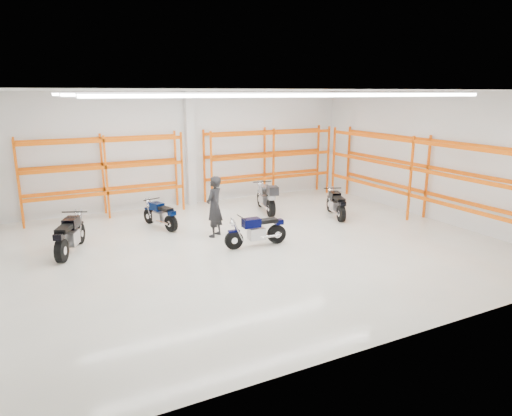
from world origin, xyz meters
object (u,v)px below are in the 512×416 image
motorcycle_back_d (336,205)px  standing_man (214,207)px  motorcycle_back_b (161,216)px  motorcycle_main (259,231)px  motorcycle_back_a (69,236)px  motorcycle_back_c (267,198)px  structural_column (190,149)px

motorcycle_back_d → standing_man: size_ratio=1.00×
motorcycle_back_b → motorcycle_back_d: (6.09, -1.55, 0.03)m
motorcycle_main → standing_man: 1.75m
motorcycle_back_d → motorcycle_main: bearing=-158.6°
motorcycle_back_b → motorcycle_back_a: bearing=-156.5°
motorcycle_back_c → standing_man: standing_man is taller
motorcycle_back_c → structural_column: size_ratio=0.51×
motorcycle_back_b → structural_column: structural_column is taller
motorcycle_main → motorcycle_back_a: motorcycle_back_a is taller
motorcycle_main → motorcycle_back_d: motorcycle_back_d is taller
motorcycle_main → motorcycle_back_a: 5.39m
motorcycle_back_c → motorcycle_back_d: bearing=-40.9°
motorcycle_back_a → motorcycle_back_b: bearing=23.5°
motorcycle_back_b → standing_man: size_ratio=0.95×
standing_man → motorcycle_back_c: bearing=173.0°
motorcycle_back_a → motorcycle_back_d: 9.08m
motorcycle_back_a → standing_man: bearing=-4.7°
standing_man → structural_column: 4.68m
motorcycle_back_a → structural_column: (5.04, 4.09, 1.74)m
motorcycle_back_d → standing_man: bearing=-178.8°
motorcycle_back_d → motorcycle_back_a: bearing=178.4°
motorcycle_main → motorcycle_back_b: size_ratio=1.06×
motorcycle_back_d → standing_man: (-4.81, -0.10, 0.51)m
motorcycle_back_a → motorcycle_back_c: motorcycle_back_c is taller
standing_man → motorcycle_back_b: bearing=-91.6°
motorcycle_back_b → motorcycle_back_d: size_ratio=0.95×
motorcycle_back_d → motorcycle_back_b: bearing=165.7°
motorcycle_back_a → motorcycle_back_c: 7.26m
motorcycle_back_c → motorcycle_back_d: motorcycle_back_c is taller
motorcycle_back_b → structural_column: bearing=53.6°
motorcycle_back_a → standing_man: size_ratio=1.07×
motorcycle_back_c → structural_column: (-2.07, 2.63, 1.69)m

